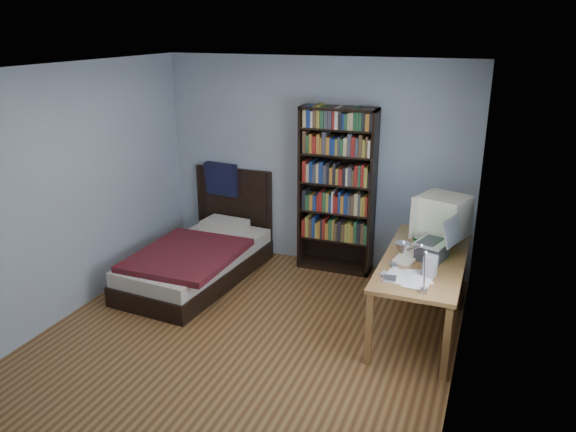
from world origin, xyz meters
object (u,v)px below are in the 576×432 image
object	(u,v)px
desk	(429,268)
desk_lamp	(406,254)
keyboard	(409,256)
bookshelf	(337,191)
laptop	(434,248)
soda_can	(416,243)
crt_monitor	(442,217)
speaker	(430,266)
bed	(200,256)

from	to	relation	value
desk	desk_lamp	bearing A→B (deg)	-90.58
desk	keyboard	distance (m)	0.64
desk_lamp	bookshelf	distance (m)	2.44
laptop	keyboard	xyz separation A→B (m)	(-0.22, -0.04, -0.10)
desk	laptop	xyz separation A→B (m)	(0.08, -0.49, 0.43)
keyboard	bookshelf	world-z (taller)	bookshelf
desk	soda_can	world-z (taller)	soda_can
crt_monitor	speaker	xyz separation A→B (m)	(0.01, -0.83, -0.19)
speaker	desk	bearing A→B (deg)	112.05
crt_monitor	desk_lamp	xyz separation A→B (m)	(-0.11, -1.52, 0.18)
crt_monitor	soda_can	world-z (taller)	crt_monitor
laptop	bed	xyz separation A→B (m)	(-2.67, 0.24, -0.59)
desk	bookshelf	world-z (taller)	bookshelf
keyboard	bookshelf	xyz separation A→B (m)	(-1.04, 1.08, 0.24)
bookshelf	bed	xyz separation A→B (m)	(-1.41, -0.80, -0.73)
desk_lamp	speaker	distance (m)	0.80
desk	soda_can	size ratio (longest dim) A/B	16.04
laptop	soda_can	world-z (taller)	laptop
laptop	bookshelf	world-z (taller)	bookshelf
keyboard	desk	bearing A→B (deg)	86.16
desk_lamp	laptop	bearing A→B (deg)	84.88
laptop	speaker	size ratio (longest dim) A/B	2.23
soda_can	laptop	bearing A→B (deg)	-49.41
desk	crt_monitor	distance (m)	0.61
crt_monitor	desk_lamp	bearing A→B (deg)	-93.95
laptop	bookshelf	bearing A→B (deg)	140.50
keyboard	bookshelf	distance (m)	1.51
laptop	soda_can	bearing A→B (deg)	130.59
desk	bed	distance (m)	2.60
crt_monitor	speaker	size ratio (longest dim) A/B	2.91
bed	crt_monitor	bearing A→B (deg)	4.03
keyboard	soda_can	distance (m)	0.28
desk	keyboard	bearing A→B (deg)	-104.76
keyboard	speaker	xyz separation A→B (m)	(0.24, -0.36, 0.08)
crt_monitor	soda_can	bearing A→B (deg)	-136.91
speaker	bed	xyz separation A→B (m)	(-2.68, 0.64, -0.57)
bookshelf	speaker	bearing A→B (deg)	-48.46
crt_monitor	bed	world-z (taller)	crt_monitor
crt_monitor	speaker	distance (m)	0.85
desk	soda_can	bearing A→B (deg)	-114.13
desk	crt_monitor	size ratio (longest dim) A/B	3.04
desk	crt_monitor	world-z (taller)	crt_monitor
crt_monitor	laptop	bearing A→B (deg)	-90.89
keyboard	bed	size ratio (longest dim) A/B	0.21
crt_monitor	speaker	bearing A→B (deg)	-89.31
bookshelf	bed	world-z (taller)	bookshelf
keyboard	bookshelf	size ratio (longest dim) A/B	0.22
desk_lamp	soda_can	distance (m)	1.40
speaker	bookshelf	size ratio (longest dim) A/B	0.10
speaker	bed	distance (m)	2.82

